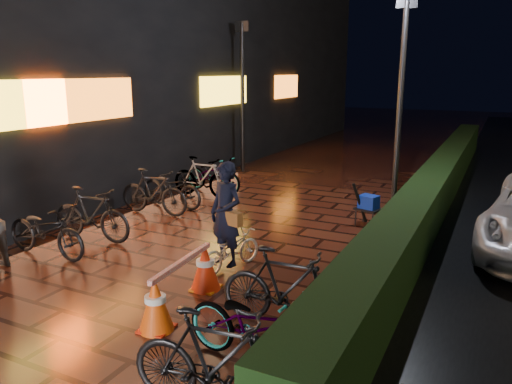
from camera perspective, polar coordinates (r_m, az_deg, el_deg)
The scene contains 10 objects.
ground at distance 7.51m, azimuth -15.13°, elevation -12.07°, with size 80.00×80.00×0.00m, color #381911.
hedge at distance 13.33m, azimuth 20.21°, elevation 1.10°, with size 0.70×20.00×1.00m, color black.
storefront_block at distance 21.74m, azimuth -14.73°, elevation 16.64°, with size 12.09×22.00×9.00m.
lamp_post_hedge at distance 12.09m, azimuth 16.19°, elevation 10.64°, with size 0.46×0.24×4.87m.
lamp_post_sf at distance 16.14m, azimuth -1.57°, elevation 11.46°, with size 0.45×0.14×4.70m.
cyclist at distance 8.13m, azimuth -3.20°, elevation -4.46°, with size 0.79×1.34×1.82m.
traffic_barrier at distance 7.04m, azimuth -8.39°, elevation -10.34°, with size 0.54×1.77×0.71m.
cart_assembly at distance 10.77m, azimuth 12.66°, elevation -1.29°, with size 0.63×0.53×0.95m.
parked_bikes_storefront at distance 11.60m, azimuth -11.43°, elevation -0.11°, with size 1.96×6.26×1.05m.
parked_bikes_hedge at distance 5.67m, azimuth -0.03°, elevation -14.71°, with size 1.87×2.47×1.05m.
Camera 1 is at (4.62, -4.98, 3.20)m, focal length 35.00 mm.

